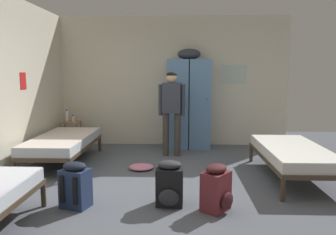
% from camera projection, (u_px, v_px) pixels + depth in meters
% --- Properties ---
extents(ground_plane, '(8.86, 8.86, 0.00)m').
position_uv_depth(ground_plane, '(167.00, 188.00, 4.56)').
color(ground_plane, '#565B66').
extents(room_backdrop, '(4.97, 5.60, 2.78)m').
position_uv_depth(room_backdrop, '(96.00, 84.00, 5.72)').
color(room_backdrop, beige).
rests_on(room_backdrop, ground_plane).
extents(locker_bank, '(0.90, 0.55, 2.07)m').
position_uv_depth(locker_bank, '(189.00, 102.00, 6.87)').
color(locker_bank, '#5B84B2').
rests_on(locker_bank, ground_plane).
extents(shelf_unit, '(0.38, 0.30, 0.57)m').
position_uv_depth(shelf_unit, '(71.00, 132.00, 6.90)').
color(shelf_unit, '#99704C').
rests_on(shelf_unit, ground_plane).
extents(bed_right, '(0.90, 1.90, 0.49)m').
position_uv_depth(bed_right, '(293.00, 154.00, 4.93)').
color(bed_right, '#473828').
rests_on(bed_right, ground_plane).
extents(bed_left_rear, '(0.90, 1.90, 0.49)m').
position_uv_depth(bed_left_rear, '(63.00, 142.00, 5.72)').
color(bed_left_rear, '#473828').
rests_on(bed_left_rear, ground_plane).
extents(person_traveler, '(0.50, 0.23, 1.60)m').
position_uv_depth(person_traveler, '(172.00, 106.00, 6.18)').
color(person_traveler, '#3D3833').
rests_on(person_traveler, ground_plane).
extents(water_bottle, '(0.06, 0.06, 0.25)m').
position_uv_depth(water_bottle, '(67.00, 116.00, 6.88)').
color(water_bottle, white).
rests_on(water_bottle, shelf_unit).
extents(lotion_bottle, '(0.05, 0.05, 0.15)m').
position_uv_depth(lotion_bottle, '(73.00, 119.00, 6.82)').
color(lotion_bottle, beige).
rests_on(lotion_bottle, shelf_unit).
extents(backpack_black, '(0.33, 0.34, 0.55)m').
position_uv_depth(backpack_black, '(170.00, 184.00, 3.93)').
color(backpack_black, black).
rests_on(backpack_black, ground_plane).
extents(backpack_maroon, '(0.42, 0.41, 0.55)m').
position_uv_depth(backpack_maroon, '(217.00, 189.00, 3.78)').
color(backpack_maroon, maroon).
rests_on(backpack_maroon, ground_plane).
extents(backpack_navy, '(0.38, 0.39, 0.55)m').
position_uv_depth(backpack_navy, '(76.00, 186.00, 3.89)').
color(backpack_navy, navy).
rests_on(backpack_navy, ground_plane).
extents(clothes_pile_pink, '(0.40, 0.36, 0.08)m').
position_uv_depth(clothes_pile_pink, '(141.00, 167.00, 5.41)').
color(clothes_pile_pink, pink).
rests_on(clothes_pile_pink, ground_plane).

